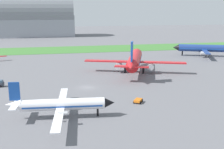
# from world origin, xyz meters

# --- Properties ---
(ground_plane) EXTENTS (600.00, 600.00, 0.00)m
(ground_plane) POSITION_xyz_m (0.00, 0.00, 0.00)
(ground_plane) COLOR slate
(grass_taxiway_strip) EXTENTS (360.00, 28.00, 0.08)m
(grass_taxiway_strip) POSITION_xyz_m (0.00, 79.58, 0.04)
(grass_taxiway_strip) COLOR #3D7533
(grass_taxiway_strip) RESTS_ON ground_plane
(airplane_midfield_jet) EXTENTS (34.37, 34.10, 12.63)m
(airplane_midfield_jet) POSITION_xyz_m (18.97, 16.01, 4.55)
(airplane_midfield_jet) COLOR red
(airplane_midfield_jet) RESTS_ON ground_plane
(airplane_parked_jet_far) EXTENTS (28.04, 28.22, 10.50)m
(airplane_parked_jet_far) POSITION_xyz_m (61.73, 43.75, 3.78)
(airplane_parked_jet_far) COLOR navy
(airplane_parked_jet_far) RESTS_ON ground_plane
(airplane_foreground_turboprop) EXTENTS (22.50, 26.24, 7.86)m
(airplane_foreground_turboprop) POSITION_xyz_m (-7.98, -21.61, 2.88)
(airplane_foreground_turboprop) COLOR white
(airplane_foreground_turboprop) RESTS_ON ground_plane
(baggage_cart_midfield) EXTENTS (2.80, 2.95, 0.90)m
(baggage_cart_midfield) POSITION_xyz_m (10.48, -15.94, 0.57)
(baggage_cart_midfield) COLOR orange
(baggage_cart_midfield) RESTS_ON ground_plane
(hangar_distant) EXTENTS (61.26, 30.27, 35.26)m
(hangar_distant) POSITION_xyz_m (-21.76, 165.83, 16.15)
(hangar_distant) COLOR #9399A3
(hangar_distant) RESTS_ON ground_plane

